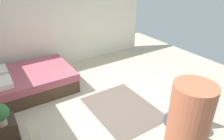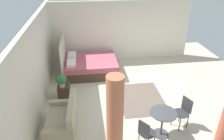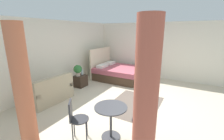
{
  "view_description": "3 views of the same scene",
  "coord_description": "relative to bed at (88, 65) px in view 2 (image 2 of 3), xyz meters",
  "views": [
    {
      "loc": [
        -3.45,
        2.28,
        3.08
      ],
      "look_at": [
        0.02,
        0.03,
        0.98
      ],
      "focal_mm": 33.03,
      "sensor_mm": 36.0,
      "label": 1
    },
    {
      "loc": [
        -5.73,
        1.58,
        4.05
      ],
      "look_at": [
        -0.12,
        0.82,
        1.07
      ],
      "focal_mm": 34.11,
      "sensor_mm": 36.0,
      "label": 2
    },
    {
      "loc": [
        -4.2,
        -1.59,
        2.17
      ],
      "look_at": [
        -0.06,
        0.74,
        0.94
      ],
      "focal_mm": 24.26,
      "sensor_mm": 36.0,
      "label": 3
    }
  ],
  "objects": [
    {
      "name": "ground_plane",
      "position": [
        -1.83,
        -1.5,
        -0.33
      ],
      "size": [
        8.98,
        8.99,
        0.02
      ],
      "primitive_type": "cube",
      "color": "beige"
    },
    {
      "name": "wall_back",
      "position": [
        -1.83,
        1.5,
        0.96
      ],
      "size": [
        8.98,
        0.12,
        2.56
      ],
      "primitive_type": "cube",
      "color": "silver",
      "rests_on": "ground"
    },
    {
      "name": "wall_right",
      "position": [
        1.16,
        -1.5,
        0.96
      ],
      "size": [
        0.12,
        5.99,
        2.56
      ],
      "primitive_type": "cube",
      "color": "silver",
      "rests_on": "ground"
    },
    {
      "name": "area_rug",
      "position": [
        -2.04,
        -1.62,
        -0.32
      ],
      "size": [
        1.85,
        1.4,
        0.01
      ],
      "primitive_type": "cube",
      "color": "#66564C",
      "rests_on": "ground"
    },
    {
      "name": "bed",
      "position": [
        0.0,
        0.0,
        0.0
      ],
      "size": [
        1.7,
        2.06,
        1.39
      ],
      "color": "#473323",
      "rests_on": "ground"
    },
    {
      "name": "couch",
      "position": [
        -3.13,
        0.77,
        -0.04
      ],
      "size": [
        1.36,
        0.8,
        0.85
      ],
      "color": "tan",
      "rests_on": "ground"
    },
    {
      "name": "nightstand",
      "position": [
        -1.62,
        0.84,
        -0.09
      ],
      "size": [
        0.46,
        0.38,
        0.46
      ],
      "color": "#38281E",
      "rests_on": "ground"
    },
    {
      "name": "potted_plant",
      "position": [
        -1.72,
        0.87,
        0.4
      ],
      "size": [
        0.32,
        0.32,
        0.44
      ],
      "color": "tan",
      "rests_on": "nightstand"
    },
    {
      "name": "vase",
      "position": [
        -1.5,
        0.85,
        0.25
      ],
      "size": [
        0.09,
        0.09,
        0.21
      ],
      "color": "silver",
      "rests_on": "nightstand"
    },
    {
      "name": "balcony_table",
      "position": [
        -3.65,
        -1.72,
        0.17
      ],
      "size": [
        0.67,
        0.67,
        0.71
      ],
      "color": "#3F3F44",
      "rests_on": "ground"
    },
    {
      "name": "cafe_chair_near_window",
      "position": [
        -4.08,
        -1.16,
        0.22
      ],
      "size": [
        0.52,
        0.52,
        0.88
      ],
      "color": "#2D2D33",
      "rests_on": "ground"
    },
    {
      "name": "cafe_chair_near_couch",
      "position": [
        -3.4,
        -2.39,
        0.2
      ],
      "size": [
        0.53,
        0.53,
        0.85
      ],
      "color": "#2D2D33",
      "rests_on": "ground"
    },
    {
      "name": "curtain_right",
      "position": [
        -4.57,
        -0.38,
        0.85
      ],
      "size": [
        0.32,
        0.32,
        2.34
      ],
      "color": "#D1704C",
      "rests_on": "ground"
    }
  ]
}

